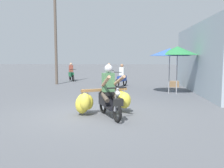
# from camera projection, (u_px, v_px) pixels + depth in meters

# --- Properties ---
(ground_plane) EXTENTS (120.00, 120.00, 0.00)m
(ground_plane) POSITION_uv_depth(u_px,v_px,m) (91.00, 114.00, 7.67)
(ground_plane) COLOR #56595E
(motorbike_main_loaded) EXTENTS (1.86, 1.94, 1.58)m
(motorbike_main_loaded) POSITION_uv_depth(u_px,v_px,m) (104.00, 99.00, 7.55)
(motorbike_main_loaded) COLOR black
(motorbike_main_loaded) RESTS_ON ground
(motorbike_distant_ahead_left) EXTENTS (0.79, 1.52, 1.40)m
(motorbike_distant_ahead_left) POSITION_uv_depth(u_px,v_px,m) (122.00, 77.00, 15.02)
(motorbike_distant_ahead_left) COLOR black
(motorbike_distant_ahead_left) RESTS_ON ground
(motorbike_distant_ahead_right) EXTENTS (0.60, 1.60, 1.40)m
(motorbike_distant_ahead_right) POSITION_uv_depth(u_px,v_px,m) (109.00, 75.00, 17.13)
(motorbike_distant_ahead_right) COLOR black
(motorbike_distant_ahead_right) RESTS_ON ground
(motorbike_distant_far_ahead) EXTENTS (0.84, 1.49, 1.40)m
(motorbike_distant_far_ahead) POSITION_uv_depth(u_px,v_px,m) (71.00, 74.00, 18.77)
(motorbike_distant_far_ahead) COLOR black
(motorbike_distant_far_ahead) RESTS_ON ground
(market_umbrella_near_shop) EXTENTS (1.96, 1.96, 2.33)m
(market_umbrella_near_shop) POSITION_uv_depth(u_px,v_px,m) (177.00, 51.00, 11.81)
(market_umbrella_near_shop) COLOR #99999E
(market_umbrella_near_shop) RESTS_ON ground
(market_umbrella_further_along) EXTENTS (1.99, 1.99, 2.25)m
(market_umbrella_further_along) POSITION_uv_depth(u_px,v_px,m) (170.00, 52.00, 11.98)
(market_umbrella_further_along) COLOR #99999E
(market_umbrella_further_along) RESTS_ON ground
(produce_crate) EXTENTS (0.56, 0.40, 0.36)m
(produce_crate) POSITION_uv_depth(u_px,v_px,m) (174.00, 84.00, 14.88)
(produce_crate) COLOR olive
(produce_crate) RESTS_ON ground
(utility_pole) EXTENTS (0.18, 0.18, 6.37)m
(utility_pole) POSITION_uv_depth(u_px,v_px,m) (56.00, 36.00, 16.09)
(utility_pole) COLOR brown
(utility_pole) RESTS_ON ground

